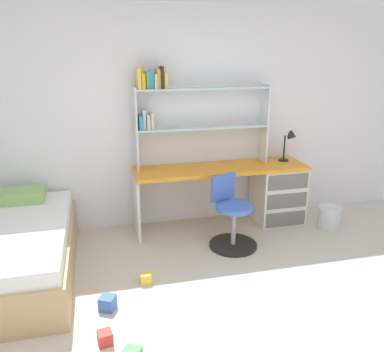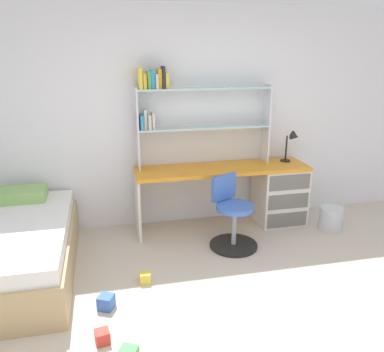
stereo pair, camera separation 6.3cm
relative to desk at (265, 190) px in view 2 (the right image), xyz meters
The scene contains 11 objects.
ground_plane 2.30m from the desk, 113.91° to the right, with size 5.79×5.71×0.02m, color beige.
room_shell 2.44m from the desk, 157.80° to the right, with size 5.79×5.71×2.53m.
desk is the anchor object (origin of this frame).
bookshelf_hutch 1.40m from the desk, behind, with size 1.55×0.22×1.13m.
desk_lamp 0.68m from the desk, ahead, with size 0.20×0.17×0.38m.
swivel_chair 0.78m from the desk, 138.53° to the right, with size 0.52×0.52×0.77m.
bed_platform 2.83m from the desk, 167.03° to the right, with size 1.07×1.83×0.64m.
waste_bin 0.84m from the desk, 27.13° to the right, with size 0.27×0.27×0.27m, color silver.
toy_block_yellow_0 1.92m from the desk, 147.00° to the right, with size 0.10×0.10×0.10m, color gold.
toy_block_blue_2 2.38m from the desk, 145.29° to the right, with size 0.12×0.12×0.12m, color #3860B7.
toy_block_red_3 2.66m from the desk, 138.38° to the right, with size 0.10×0.10×0.10m, color red.
Camera 2 is at (-0.94, -2.17, 2.06)m, focal length 37.23 mm.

